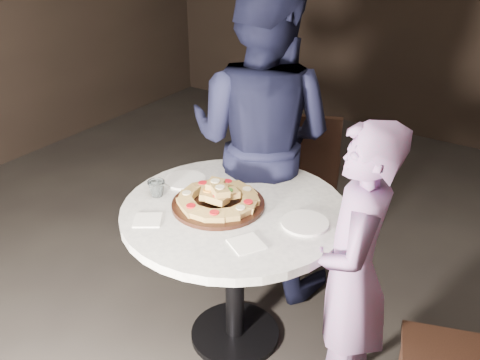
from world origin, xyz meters
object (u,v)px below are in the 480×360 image
object	(u,v)px
serving_board	(218,204)
diner_navy	(261,140)
chair_right	(480,358)
table	(235,234)
chair_far	(305,166)
focaccia_pile	(218,197)
water_glass	(157,189)
diner_teal	(352,274)

from	to	relation	value
serving_board	diner_navy	bearing A→B (deg)	102.02
serving_board	chair_right	distance (m)	1.32
table	chair_far	world-z (taller)	chair_far
table	chair_right	bearing A→B (deg)	0.54
focaccia_pile	water_glass	bearing A→B (deg)	-164.32
diner_teal	diner_navy	bearing A→B (deg)	-143.50
serving_board	diner_navy	size ratio (longest dim) A/B	0.24
table	water_glass	xyz separation A→B (m)	(-0.39, -0.12, 0.20)
table	chair_right	xyz separation A→B (m)	(1.20, 0.01, -0.17)
serving_board	focaccia_pile	xyz separation A→B (m)	(-0.00, 0.00, 0.04)
table	water_glass	distance (m)	0.46
serving_board	water_glass	world-z (taller)	water_glass
table	diner_teal	distance (m)	0.64
table	chair_right	distance (m)	1.22
table	diner_teal	world-z (taller)	diner_teal
focaccia_pile	diner_teal	xyz separation A→B (m)	(0.71, 0.01, -0.17)
diner_navy	water_glass	bearing A→B (deg)	66.98
serving_board	chair_far	distance (m)	1.18
diner_navy	diner_teal	distance (m)	1.06
chair_right	diner_teal	xyz separation A→B (m)	(-0.57, -0.03, 0.21)
chair_far	diner_teal	xyz separation A→B (m)	(0.81, -1.13, 0.15)
focaccia_pile	chair_far	bearing A→B (deg)	94.73
chair_far	water_glass	bearing A→B (deg)	59.26
chair_far	chair_right	bearing A→B (deg)	120.98
water_glass	diner_teal	world-z (taller)	diner_teal
chair_right	water_glass	bearing A→B (deg)	-103.81
serving_board	chair_far	bearing A→B (deg)	94.73
serving_board	diner_navy	distance (m)	0.63
table	serving_board	xyz separation A→B (m)	(-0.07, -0.03, 0.17)
chair_far	table	bearing A→B (deg)	78.26
water_glass	chair_far	bearing A→B (deg)	79.65
chair_far	chair_right	distance (m)	1.76
table	chair_far	size ratio (longest dim) A/B	1.35
chair_right	focaccia_pile	bearing A→B (deg)	-106.63
serving_board	chair_far	xyz separation A→B (m)	(-0.09, 1.14, -0.28)
table	focaccia_pile	bearing A→B (deg)	-156.57
water_glass	diner_teal	distance (m)	1.05
chair_right	diner_teal	size ratio (longest dim) A/B	0.62
serving_board	focaccia_pile	world-z (taller)	focaccia_pile
serving_board	diner_navy	world-z (taller)	diner_navy
chair_far	chair_right	size ratio (longest dim) A/B	1.10
chair_right	diner_navy	xyz separation A→B (m)	(-1.41, 0.57, 0.43)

